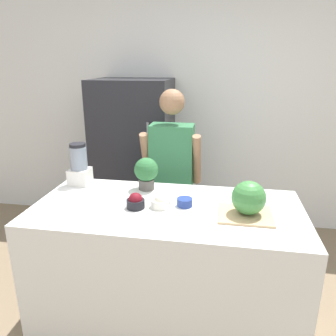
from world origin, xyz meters
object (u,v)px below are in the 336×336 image
Objects in this scene: watermelon at (249,198)px; blender at (79,166)px; refrigerator at (134,158)px; bowl_cherries at (136,202)px; person at (172,180)px; bowl_cream at (161,202)px; potted_plant at (146,172)px; bowl_small_blue at (185,202)px.

blender is at bearing 164.47° from watermelon.
refrigerator is 1.50m from bowl_cherries.
person reaches higher than blender.
potted_plant reaches higher than bowl_cream.
refrigerator is 1.51m from bowl_cream.
bowl_cream is 1.25× the size of bowl_small_blue.
refrigerator is at bearing 127.92° from watermelon.
bowl_small_blue is at bearing -62.11° from refrigerator.
watermelon is at bearing -3.21° from bowl_cream.
bowl_cream is at bearing -86.09° from person.
blender is 0.53m from potted_plant.
watermelon is 0.71m from bowl_cherries.
bowl_cream is 0.77m from blender.
potted_plant reaches higher than bowl_small_blue.
blender is (-0.53, 0.35, 0.10)m from bowl_cherries.
bowl_small_blue is (-0.40, 0.07, -0.09)m from watermelon.
watermelon is at bearing -24.50° from potted_plant.
refrigerator is 8.07× the size of watermelon.
watermelon is 0.78m from potted_plant.
bowl_cherries is 1.16× the size of bowl_small_blue.
watermelon is at bearing -52.08° from refrigerator.
bowl_small_blue is at bearing -74.56° from person.
person reaches higher than bowl_small_blue.
refrigerator is 7.00× the size of potted_plant.
bowl_cherries is at bearing -88.91° from potted_plant.
person is at bearing 93.91° from bowl_cream.
blender reaches higher than watermelon.
bowl_cherries is (0.41, -1.43, 0.14)m from refrigerator.
bowl_cream is at bearing 176.79° from watermelon.
refrigerator reaches higher than bowl_cherries.
blender is at bearing 162.25° from bowl_small_blue.
blender is at bearing -96.63° from refrigerator.
bowl_cherries is 0.49× the size of potted_plant.
watermelon reaches higher than bowl_cherries.
refrigerator is at bearing 105.88° from bowl_cherries.
bowl_small_blue is (0.31, 0.08, -0.02)m from bowl_cherries.
blender is at bearing 177.78° from potted_plant.
bowl_small_blue is 0.32× the size of blender.
bowl_cherries is 0.32m from bowl_small_blue.
potted_plant is (-0.71, 0.32, 0.02)m from watermelon.
refrigerator reaches higher than watermelon.
person is 12.74× the size of bowl_cream.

